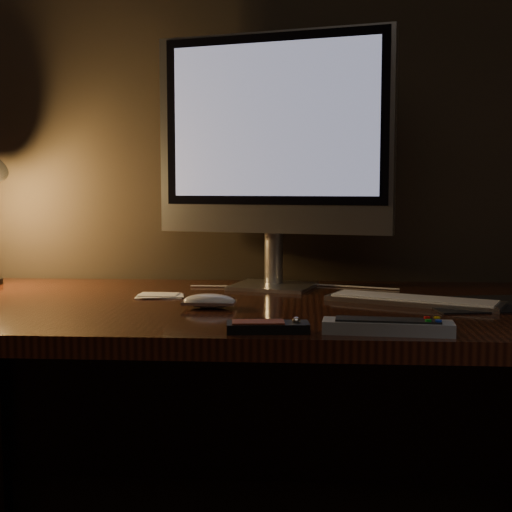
# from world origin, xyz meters

# --- Properties ---
(desk) EXTENTS (1.60, 0.75, 0.75)m
(desk) POSITION_xyz_m (0.00, 1.93, 0.62)
(desk) COLOR #37170C
(desk) RESTS_ON ground
(monitor) EXTENTS (0.59, 0.22, 0.63)m
(monitor) POSITION_xyz_m (0.03, 2.08, 1.12)
(monitor) COLOR silver
(monitor) RESTS_ON desk
(keyboard) EXTENTS (0.39, 0.25, 0.01)m
(keyboard) POSITION_xyz_m (0.34, 1.87, 0.76)
(keyboard) COLOR silver
(keyboard) RESTS_ON desk
(mousepad) EXTENTS (0.30, 0.26, 0.00)m
(mousepad) POSITION_xyz_m (0.50, 1.86, 0.75)
(mousepad) COLOR black
(mousepad) RESTS_ON desk
(mouse) EXTENTS (0.11, 0.06, 0.02)m
(mouse) POSITION_xyz_m (-0.10, 1.78, 0.76)
(mouse) COLOR white
(mouse) RESTS_ON desk
(media_remote) EXTENTS (0.15, 0.07, 0.03)m
(media_remote) POSITION_xyz_m (0.04, 1.54, 0.76)
(media_remote) COLOR black
(media_remote) RESTS_ON desk
(tv_remote) EXTENTS (0.23, 0.08, 0.03)m
(tv_remote) POSITION_xyz_m (0.25, 1.54, 0.76)
(tv_remote) COLOR gray
(tv_remote) RESTS_ON desk
(papers) EXTENTS (0.11, 0.08, 0.01)m
(papers) POSITION_xyz_m (-0.23, 1.93, 0.75)
(papers) COLOR white
(papers) RESTS_ON desk
(cable) EXTENTS (0.51, 0.11, 0.00)m
(cable) POSITION_xyz_m (0.09, 2.09, 0.75)
(cable) COLOR white
(cable) RESTS_ON desk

